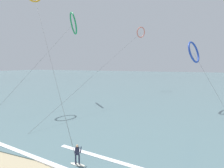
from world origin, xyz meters
TOP-DOWN VIEW (x-y plane):
  - sea_water at (0.00, 108.63)m, footprint 400.00×200.00m
  - surfer_ivory at (3.10, 9.38)m, footprint 1.40×0.67m
  - kite_cobalt at (11.04, 36.77)m, footprint 7.17×8.65m
  - kite_coral at (-5.71, 60.57)m, footprint 2.52×49.65m
  - kite_emerald at (-14.57, 35.13)m, footprint 4.52×23.51m
  - wave_crest_near at (-0.40, 8.83)m, footprint 14.69×2.67m
  - wave_crest_mid at (6.84, 10.93)m, footprint 14.47×2.47m

SIDE VIEW (x-z plane):
  - sea_water at x=0.00m, z-range 0.00..0.08m
  - wave_crest_near at x=-0.40m, z-range 0.00..0.12m
  - wave_crest_mid at x=6.84m, z-range 0.00..0.12m
  - surfer_ivory at x=3.10m, z-range -0.03..1.67m
  - kite_cobalt at x=11.04m, z-range 4.18..16.73m
  - kite_emerald at x=-14.57m, z-range 7.46..27.41m
  - kite_coral at x=-5.71m, z-range 8.32..28.67m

